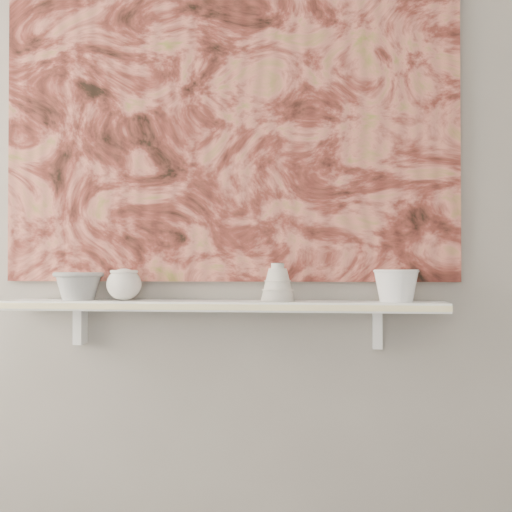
% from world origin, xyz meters
% --- Properties ---
extents(wall_back, '(3.60, 0.00, 3.60)m').
position_xyz_m(wall_back, '(0.00, 1.60, 1.35)').
color(wall_back, gray).
rests_on(wall_back, floor).
extents(shelf, '(1.40, 0.18, 0.03)m').
position_xyz_m(shelf, '(0.00, 1.51, 0.92)').
color(shelf, white).
rests_on(shelf, wall_back).
extents(shelf_stripe, '(1.40, 0.01, 0.02)m').
position_xyz_m(shelf_stripe, '(0.00, 1.41, 0.92)').
color(shelf_stripe, '#F9E9A6').
rests_on(shelf_stripe, shelf).
extents(bracket_left, '(0.03, 0.06, 0.12)m').
position_xyz_m(bracket_left, '(-0.49, 1.57, 0.84)').
color(bracket_left, white).
rests_on(bracket_left, wall_back).
extents(bracket_right, '(0.03, 0.06, 0.12)m').
position_xyz_m(bracket_right, '(0.49, 1.57, 0.84)').
color(bracket_right, white).
rests_on(bracket_right, wall_back).
extents(painting, '(1.50, 0.02, 1.10)m').
position_xyz_m(painting, '(0.00, 1.59, 1.54)').
color(painting, maroon).
rests_on(painting, wall_back).
extents(house_motif, '(0.09, 0.00, 0.08)m').
position_xyz_m(house_motif, '(0.45, 1.57, 1.23)').
color(house_motif, black).
rests_on(house_motif, painting).
extents(bowl_grey, '(0.19, 0.19, 0.09)m').
position_xyz_m(bowl_grey, '(-0.47, 1.51, 0.98)').
color(bowl_grey, '#959592').
rests_on(bowl_grey, shelf).
extents(cup_cream, '(0.12, 0.12, 0.10)m').
position_xyz_m(cup_cream, '(-0.32, 1.51, 0.98)').
color(cup_cream, silver).
rests_on(cup_cream, shelf).
extents(bell_vessel, '(0.14, 0.14, 0.12)m').
position_xyz_m(bell_vessel, '(0.18, 1.51, 0.99)').
color(bell_vessel, beige).
rests_on(bell_vessel, shelf).
extents(bowl_white, '(0.14, 0.14, 0.10)m').
position_xyz_m(bowl_white, '(0.55, 1.51, 0.98)').
color(bowl_white, white).
rests_on(bowl_white, shelf).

